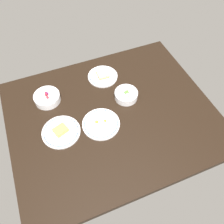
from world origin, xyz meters
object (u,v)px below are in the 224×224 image
object	(u,v)px
plate_sandwich	(103,76)
plate_eggs	(101,124)
bowl_peas	(126,95)
plate_cheese	(61,132)
bowl_berries	(47,98)

from	to	relation	value
plate_sandwich	plate_eggs	bearing A→B (deg)	-112.38
plate_eggs	plate_sandwich	size ratio (longest dim) A/B	1.10
plate_eggs	bowl_peas	xyz separation A→B (cm)	(22.96, 13.89, 1.77)
bowl_peas	plate_cheese	bearing A→B (deg)	-167.75
bowl_berries	plate_eggs	bearing A→B (deg)	-50.48
plate_eggs	plate_cheese	distance (cm)	24.15
plate_cheese	plate_eggs	bearing A→B (deg)	-8.88
bowl_berries	plate_cheese	bearing A→B (deg)	-86.36
plate_eggs	bowl_peas	distance (cm)	26.90
bowl_peas	bowl_berries	xyz separation A→B (cm)	(-48.56, 17.14, 0.08)
plate_eggs	plate_cheese	bearing A→B (deg)	171.12
plate_cheese	plate_sandwich	world-z (taller)	plate_sandwich
bowl_berries	plate_sandwich	xyz separation A→B (cm)	(40.98, 6.32, -1.63)
bowl_berries	plate_sandwich	world-z (taller)	bowl_berries
plate_cheese	plate_sandwich	bearing A→B (deg)	40.59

